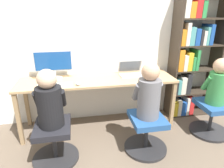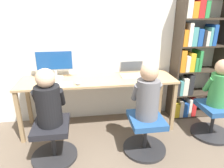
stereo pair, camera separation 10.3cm
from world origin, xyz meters
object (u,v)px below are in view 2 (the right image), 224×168
at_px(desktop_monitor, 55,63).
at_px(person_near_shelf, 220,85).
at_px(keyboard, 55,85).
at_px(bookshelf, 193,60).
at_px(person_at_laptop, 148,94).
at_px(person_at_monitor, 48,100).
at_px(office_chair_side, 213,119).
at_px(office_chair_right, 145,133).
at_px(laptop, 132,72).
at_px(office_chair_left, 53,140).

xyz_separation_m(desktop_monitor, person_near_shelf, (2.18, -0.58, -0.22)).
xyz_separation_m(keyboard, bookshelf, (2.06, 0.33, 0.18)).
xyz_separation_m(desktop_monitor, person_at_laptop, (1.13, -0.77, -0.21)).
distance_m(person_at_monitor, office_chair_side, 2.25).
xyz_separation_m(office_chair_right, bookshelf, (0.96, 0.78, 0.72)).
xyz_separation_m(laptop, office_chair_right, (0.01, -0.74, -0.57)).
relative_size(office_chair_left, bookshelf, 0.28).
bearing_deg(person_at_laptop, bookshelf, 38.96).
distance_m(keyboard, office_chair_side, 2.24).
distance_m(keyboard, office_chair_right, 1.31).
bearing_deg(office_chair_side, keyboard, 172.93).
bearing_deg(office_chair_side, person_near_shelf, 90.00).
bearing_deg(office_chair_side, person_at_monitor, -175.80).
xyz_separation_m(person_at_laptop, bookshelf, (0.96, 0.78, 0.19)).
xyz_separation_m(office_chair_side, person_near_shelf, (-0.00, 0.00, 0.52)).
bearing_deg(person_near_shelf, desktop_monitor, 165.01).
bearing_deg(desktop_monitor, bookshelf, 0.24).
relative_size(desktop_monitor, person_near_shelf, 0.85).
bearing_deg(laptop, office_chair_left, -147.37).
bearing_deg(office_chair_right, laptop, 90.39).
height_order(office_chair_left, person_at_laptop, person_at_laptop).
bearing_deg(bookshelf, keyboard, -170.95).
bearing_deg(laptop, bookshelf, 2.32).
height_order(office_chair_right, office_chair_side, same).
bearing_deg(person_near_shelf, office_chair_right, -169.81).
bearing_deg(laptop, person_at_monitor, -147.52).
bearing_deg(person_near_shelf, person_at_laptop, -170.04).
xyz_separation_m(office_chair_right, person_near_shelf, (1.05, 0.19, 0.52)).
distance_m(office_chair_left, person_near_shelf, 2.25).
bearing_deg(office_chair_left, person_near_shelf, 4.41).
distance_m(laptop, office_chair_right, 0.94).
height_order(office_chair_left, bookshelf, bookshelf).
relative_size(keyboard, person_at_monitor, 0.67).
height_order(person_at_monitor, person_at_laptop, person_at_laptop).
distance_m(keyboard, office_chair_left, 0.69).
height_order(person_at_monitor, bookshelf, bookshelf).
bearing_deg(person_at_laptop, office_chair_side, 9.75).
relative_size(bookshelf, office_chair_side, 3.61).
distance_m(desktop_monitor, person_at_laptop, 1.38).
bearing_deg(laptop, person_at_laptop, -89.61).
xyz_separation_m(office_chair_left, person_at_laptop, (1.13, -0.02, 0.54)).
bearing_deg(desktop_monitor, office_chair_right, -34.37).
xyz_separation_m(keyboard, office_chair_right, (1.10, -0.45, -0.54)).
bearing_deg(desktop_monitor, person_at_laptop, -34.22).
relative_size(desktop_monitor, bookshelf, 0.28).
height_order(laptop, person_at_laptop, person_at_laptop).
distance_m(desktop_monitor, keyboard, 0.38).
xyz_separation_m(desktop_monitor, office_chair_right, (1.13, -0.77, -0.74)).
relative_size(keyboard, person_at_laptop, 0.65).
bearing_deg(person_at_monitor, person_near_shelf, 4.30).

